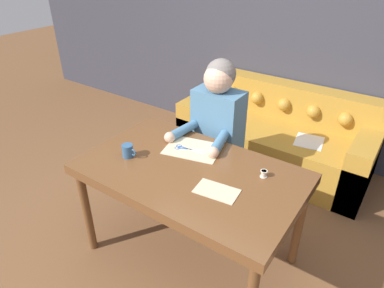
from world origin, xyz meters
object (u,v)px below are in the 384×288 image
object	(u,v)px
dining_table	(190,179)
mug	(128,151)
scissors	(185,148)
thread_spool	(264,174)
person	(217,138)
couch	(275,137)

from	to	relation	value
dining_table	mug	bearing A→B (deg)	-165.03
scissors	thread_spool	bearing A→B (deg)	0.75
person	couch	bearing A→B (deg)	81.21
scissors	mug	bearing A→B (deg)	-130.15
dining_table	person	world-z (taller)	person
person	mug	size ratio (longest dim) A/B	11.65
dining_table	couch	bearing A→B (deg)	90.20
dining_table	couch	size ratio (longest dim) A/B	0.76
person	mug	world-z (taller)	person
couch	mug	distance (m)	1.78
mug	thread_spool	bearing A→B (deg)	19.91
couch	mug	bearing A→B (deg)	-104.50
dining_table	person	size ratio (longest dim) A/B	1.08
couch	scissors	world-z (taller)	couch
couch	thread_spool	distance (m)	1.49
couch	thread_spool	bearing A→B (deg)	-72.39
couch	thread_spool	xyz separation A→B (m)	(0.43, -1.34, 0.49)
scissors	thread_spool	size ratio (longest dim) A/B	5.00
person	scissors	distance (m)	0.41
person	scissors	xyz separation A→B (m)	(-0.03, -0.40, 0.09)
person	dining_table	bearing A→B (deg)	-75.42
person	mug	bearing A→B (deg)	-111.79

